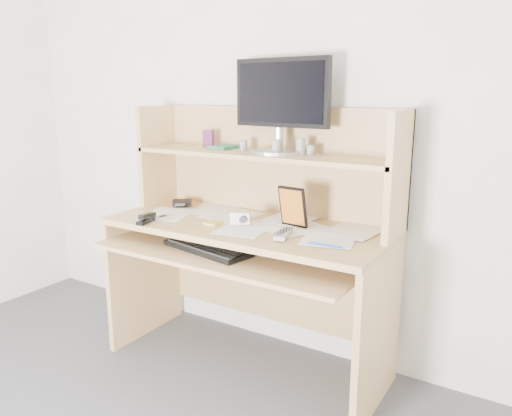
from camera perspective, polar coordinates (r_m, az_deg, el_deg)
The scene contains 19 objects.
back_wall at distance 2.61m, azimuth 2.61°, elevation 10.41°, with size 3.60×0.04×2.50m, color white.
desk at distance 2.50m, azimuth -0.21°, elevation -2.64°, with size 1.40×0.70×1.30m.
paper_clutter at distance 2.42m, azimuth -1.23°, elevation -1.74°, with size 1.32×0.54×0.01m, color white.
keyboard at distance 2.35m, azimuth -5.61°, elevation -4.50°, with size 0.48×0.25×0.03m.
tv_remote at distance 2.20m, azimuth 3.14°, elevation -2.93°, with size 0.05×0.18×0.02m, color #9E9E99.
flip_phone at distance 2.53m, azimuth -10.51°, elevation -1.01°, with size 0.04×0.08×0.02m, color silver.
stapler at distance 2.49m, azimuth -12.47°, elevation -1.08°, with size 0.04×0.13×0.04m, color black.
wallet at distance 2.83m, azimuth -8.45°, elevation 0.63°, with size 0.10×0.08×0.03m, color black.
sticky_note_pad at distance 2.42m, azimuth -4.86°, elevation -1.73°, with size 0.07×0.07×0.01m, color #F1FF43.
digital_camera at distance 2.38m, azimuth -1.80°, elevation -1.16°, with size 0.10×0.04×0.06m, color silver.
game_case at distance 2.32m, azimuth 4.23°, elevation 0.14°, with size 0.14×0.02×0.19m, color black.
blue_pen at distance 2.07m, azimuth 7.94°, elevation -4.20°, with size 0.01×0.01×0.15m, color #1646AC.
card_box at distance 2.73m, azimuth -5.45°, elevation 7.88°, with size 0.07×0.02×0.09m, color #A91716.
shelf_book at distance 2.67m, azimuth -3.58°, elevation 6.98°, with size 0.12×0.16×0.02m, color #2E7345.
chip_stack_a at distance 2.56m, azimuth -1.43°, elevation 7.17°, with size 0.04×0.04×0.05m, color black.
chip_stack_b at distance 2.41m, azimuth 2.36°, elevation 6.97°, with size 0.04×0.04×0.07m, color white.
chip_stack_c at distance 2.39m, azimuth 6.23°, elevation 6.60°, with size 0.04×0.04×0.05m, color black.
chip_stack_d at distance 2.39m, azimuth 5.13°, elevation 6.98°, with size 0.04×0.04×0.08m, color silver.
monitor at distance 2.45m, azimuth 2.84°, elevation 11.91°, with size 0.52×0.26×0.45m.
Camera 1 is at (1.28, -0.48, 1.37)m, focal length 35.00 mm.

